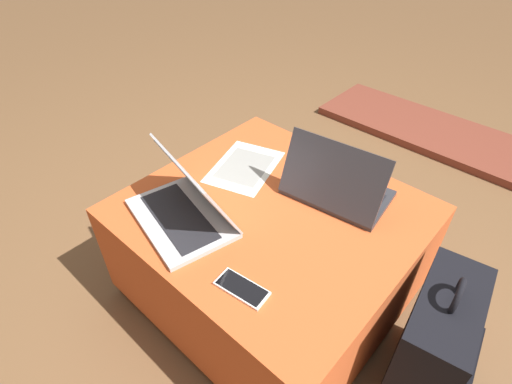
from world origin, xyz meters
name	(u,v)px	position (x,y,z in m)	size (l,w,h in m)	color
ground_plane	(269,290)	(0.00, 0.00, 0.00)	(14.00, 14.00, 0.00)	brown
ottoman	(270,253)	(0.00, 0.00, 0.22)	(0.90, 0.83, 0.44)	maroon
laptop_near	(186,206)	(-0.17, -0.21, 0.49)	(0.40, 0.32, 0.23)	silver
laptop_far	(336,187)	(0.12, 0.18, 0.49)	(0.36, 0.26, 0.22)	#333338
cell_phone	(242,288)	(0.15, -0.30, 0.44)	(0.15, 0.08, 0.01)	white
backpack	(433,349)	(0.59, 0.04, 0.21)	(0.25, 0.37, 0.52)	black
paper_sheet	(245,167)	(-0.22, 0.11, 0.44)	(0.29, 0.35, 0.00)	silver
fireplace_hearth	(435,132)	(0.00, 1.57, 0.02)	(1.40, 0.50, 0.04)	brown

